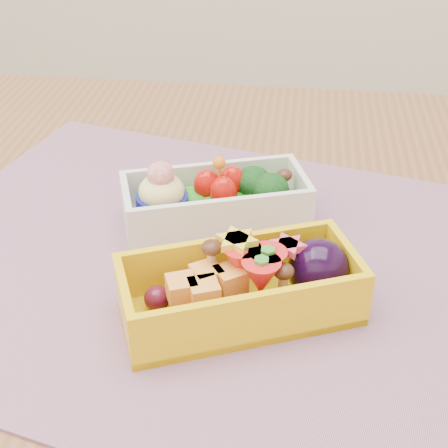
# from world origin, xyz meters

# --- Properties ---
(table) EXTENTS (1.20, 0.80, 0.75)m
(table) POSITION_xyz_m (0.00, 0.00, 0.65)
(table) COLOR brown
(table) RESTS_ON ground
(placemat) EXTENTS (0.61, 0.52, 0.00)m
(placemat) POSITION_xyz_m (0.04, -0.01, 0.75)
(placemat) COLOR gray
(placemat) RESTS_ON table
(bento_white) EXTENTS (0.18, 0.12, 0.07)m
(bento_white) POSITION_xyz_m (0.03, 0.06, 0.78)
(bento_white) COLOR silver
(bento_white) RESTS_ON placemat
(bento_yellow) EXTENTS (0.19, 0.14, 0.06)m
(bento_yellow) POSITION_xyz_m (0.07, -0.07, 0.78)
(bento_yellow) COLOR yellow
(bento_yellow) RESTS_ON placemat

